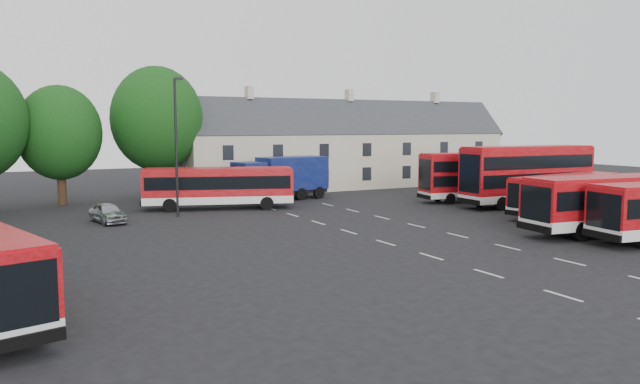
{
  "coord_description": "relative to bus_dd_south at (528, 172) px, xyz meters",
  "views": [
    {
      "loc": [
        -18.7,
        -26.04,
        6.38
      ],
      "look_at": [
        -0.6,
        8.59,
        2.2
      ],
      "focal_mm": 35.0,
      "sensor_mm": 36.0,
      "label": 1
    }
  ],
  "objects": [
    {
      "name": "bus_row_e",
      "position": [
        -1.83,
        -5.36,
        -0.96
      ],
      "size": [
        10.54,
        3.88,
        2.91
      ],
      "rotation": [
        0.0,
        0.0,
        0.15
      ],
      "color": "silver",
      "rests_on": "ground"
    },
    {
      "name": "ground",
      "position": [
        -18.67,
        -9.94,
        -2.71
      ],
      "size": [
        140.0,
        140.0,
        0.0
      ],
      "primitive_type": "plane",
      "color": "black",
      "rests_on": "ground"
    },
    {
      "name": "box_truck",
      "position": [
        -15.55,
        12.82,
        -0.65
      ],
      "size": [
        8.71,
        3.95,
        3.67
      ],
      "rotation": [
        0.0,
        0.0,
        0.16
      ],
      "color": "black",
      "rests_on": "ground"
    },
    {
      "name": "lamppost",
      "position": [
        -26.18,
        6.89,
        2.44
      ],
      "size": [
        0.67,
        0.27,
        9.66
      ],
      "rotation": [
        0.0,
        0.0,
        -0.05
      ],
      "color": "black",
      "rests_on": "ground"
    },
    {
      "name": "terrace_houses",
      "position": [
        -4.67,
        20.06,
        1.15
      ],
      "size": [
        35.7,
        7.13,
        10.06
      ],
      "color": "beige",
      "rests_on": "ground"
    },
    {
      "name": "bus_dd_south",
      "position": [
        0.0,
        0.0,
        0.0
      ],
      "size": [
        11.7,
        3.03,
        4.77
      ],
      "rotation": [
        0.0,
        0.0,
        -0.03
      ],
      "color": "silver",
      "rests_on": "ground"
    },
    {
      "name": "bus_row_d",
      "position": [
        -0.37,
        -8.43,
        -1.03
      ],
      "size": [
        10.02,
        2.89,
        2.8
      ],
      "rotation": [
        0.0,
        0.0,
        -0.06
      ],
      "color": "silver",
      "rests_on": "ground"
    },
    {
      "name": "lane_markings",
      "position": [
        -16.17,
        -7.94,
        -2.71
      ],
      "size": [
        5.15,
        33.8,
        0.01
      ],
      "color": "beige",
      "rests_on": "ground"
    },
    {
      "name": "bus_dd_north",
      "position": [
        -1.37,
        4.22,
        -0.38
      ],
      "size": [
        10.22,
        3.81,
        4.1
      ],
      "rotation": [
        0.0,
        0.0,
        -0.16
      ],
      "color": "silver",
      "rests_on": "ground"
    },
    {
      "name": "silver_car",
      "position": [
        -30.96,
        6.45,
        -2.06
      ],
      "size": [
        2.2,
        4.08,
        1.32
      ],
      "primitive_type": "imported",
      "rotation": [
        0.0,
        0.0,
        0.17
      ],
      "color": "#9FA1A7",
      "rests_on": "ground"
    },
    {
      "name": "bus_row_c",
      "position": [
        -4.83,
        -11.7,
        -0.65
      ],
      "size": [
        12.35,
        3.97,
        3.43
      ],
      "rotation": [
        0.0,
        0.0,
        -0.1
      ],
      "color": "silver",
      "rests_on": "ground"
    },
    {
      "name": "bus_north",
      "position": [
        -22.32,
        9.58,
        -0.81
      ],
      "size": [
        11.45,
        5.89,
        3.17
      ],
      "rotation": [
        0.0,
        0.0,
        -0.31
      ],
      "color": "silver",
      "rests_on": "ground"
    }
  ]
}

